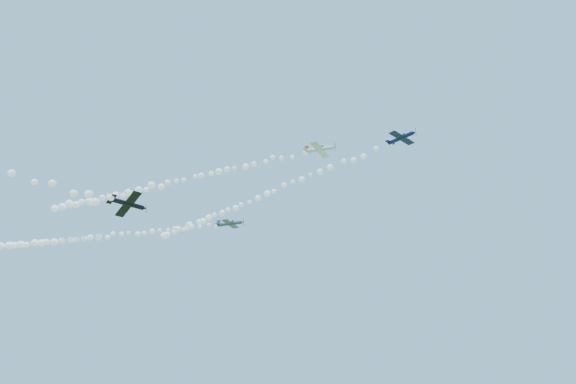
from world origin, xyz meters
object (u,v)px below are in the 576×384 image
at_px(plane_navy, 402,138).
at_px(plane_grey, 230,224).
at_px(plane_black, 128,204).
at_px(plane_white, 320,149).

bearing_deg(plane_navy, plane_grey, -176.41).
relative_size(plane_grey, plane_black, 1.16).
distance_m(plane_navy, plane_black, 50.56).
relative_size(plane_white, plane_navy, 1.13).
xyz_separation_m(plane_white, plane_grey, (-28.20, 11.37, -8.95)).
bearing_deg(plane_navy, plane_white, -168.86).
bearing_deg(plane_white, plane_navy, -8.99).
bearing_deg(plane_grey, plane_black, -91.70).
bearing_deg(plane_black, plane_grey, 31.70).
xyz_separation_m(plane_white, plane_black, (-23.02, -28.61, -18.59)).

